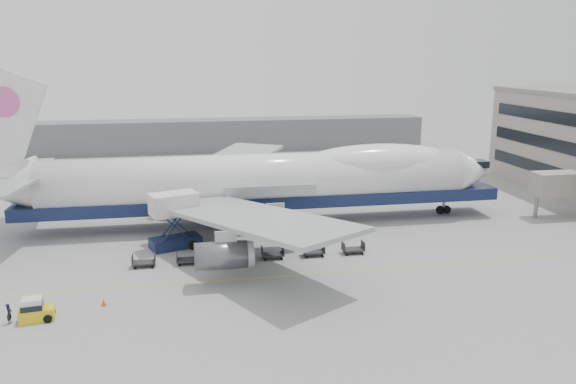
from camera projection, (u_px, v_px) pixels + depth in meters
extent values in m
plane|color=gray|center=(274.00, 255.00, 59.73)|extent=(260.00, 260.00, 0.00)
cube|color=gold|center=(284.00, 276.00, 53.99)|extent=(60.00, 0.15, 0.01)
cube|color=gray|center=(566.00, 183.00, 73.30)|extent=(9.00, 3.00, 3.00)
cylinder|color=slate|center=(536.00, 207.00, 73.31)|extent=(0.50, 0.50, 3.00)
cube|color=slate|center=(180.00, 136.00, 124.08)|extent=(110.00, 8.00, 7.00)
cylinder|color=white|center=(259.00, 179.00, 69.86)|extent=(52.00, 6.40, 6.40)
cube|color=#111B3F|center=(267.00, 199.00, 70.64)|extent=(60.00, 5.76, 1.50)
cone|color=white|center=(474.00, 171.00, 74.92)|extent=(6.00, 6.40, 6.40)
ellipsoid|color=white|center=(379.00, 161.00, 72.17)|extent=(20.67, 5.78, 4.56)
cube|color=white|center=(2.00, 124.00, 63.03)|extent=(10.52, 0.50, 13.56)
cylinder|color=#DE569F|center=(4.00, 102.00, 62.53)|extent=(3.40, 0.30, 3.40)
cube|color=#9EA0A3|center=(247.00, 217.00, 55.82)|extent=(20.35, 26.74, 2.26)
cube|color=#9EA0A3|center=(226.00, 164.00, 83.13)|extent=(20.35, 26.74, 2.26)
cylinder|color=#595B60|center=(205.00, 173.00, 87.63)|extent=(4.80, 2.60, 2.60)
cylinder|color=#595B60|center=(250.00, 184.00, 80.08)|extent=(4.80, 2.60, 2.60)
cylinder|color=#595B60|center=(271.00, 224.00, 60.96)|extent=(4.80, 2.60, 2.60)
cylinder|color=#595B60|center=(221.00, 255.00, 51.30)|extent=(4.80, 2.60, 2.60)
cylinder|color=slate|center=(444.00, 205.00, 75.27)|extent=(0.36, 0.36, 2.50)
cylinder|color=black|center=(443.00, 210.00, 75.44)|extent=(1.10, 0.45, 1.10)
cylinder|color=slate|center=(238.00, 222.00, 67.51)|extent=(0.36, 0.36, 2.50)
cylinder|color=black|center=(238.00, 227.00, 67.68)|extent=(1.10, 0.45, 1.10)
cylinder|color=slate|center=(233.00, 209.00, 73.25)|extent=(0.36, 0.36, 2.50)
cylinder|color=black|center=(233.00, 214.00, 73.41)|extent=(1.10, 0.45, 1.10)
cube|color=#172245|center=(176.00, 242.00, 62.09)|extent=(5.97, 4.20, 1.19)
cube|color=silver|center=(174.00, 204.00, 61.05)|extent=(5.63, 4.26, 2.39)
cube|color=#172245|center=(175.00, 226.00, 60.43)|extent=(3.70, 1.35, 4.27)
cube|color=#172245|center=(175.00, 220.00, 62.71)|extent=(3.70, 1.35, 4.27)
cube|color=slate|center=(174.00, 200.00, 62.71)|extent=(2.88, 2.06, 0.15)
cylinder|color=black|center=(157.00, 247.00, 60.74)|extent=(0.98, 0.38, 0.98)
cylinder|color=black|center=(158.00, 241.00, 62.81)|extent=(0.98, 0.38, 0.98)
cylinder|color=black|center=(194.00, 245.00, 61.42)|extent=(0.98, 0.38, 0.98)
cylinder|color=black|center=(193.00, 239.00, 63.49)|extent=(0.98, 0.38, 0.98)
cube|color=gold|center=(37.00, 314.00, 44.95)|extent=(2.78, 1.73, 1.03)
cube|color=silver|center=(32.00, 304.00, 44.65)|extent=(1.65, 1.49, 0.94)
cube|color=black|center=(32.00, 306.00, 44.69)|extent=(1.76, 1.60, 0.47)
cylinder|color=black|center=(23.00, 321.00, 44.25)|extent=(0.65, 0.28, 0.65)
cylinder|color=black|center=(27.00, 314.00, 45.42)|extent=(0.65, 0.28, 0.65)
cylinder|color=black|center=(48.00, 319.00, 44.58)|extent=(0.65, 0.28, 0.65)
cylinder|color=black|center=(51.00, 312.00, 45.74)|extent=(0.65, 0.28, 0.65)
imported|color=black|center=(9.00, 314.00, 44.34)|extent=(0.43, 0.63, 1.68)
cone|color=#D83D0B|center=(104.00, 302.00, 47.63)|extent=(0.39, 0.39, 0.61)
cube|color=#D83D0B|center=(104.00, 305.00, 47.70)|extent=(0.41, 0.41, 0.03)
cube|color=#2D2D30|center=(144.00, 263.00, 56.39)|extent=(2.30, 1.35, 0.18)
cube|color=#2D2D30|center=(132.00, 259.00, 56.10)|extent=(0.08, 1.35, 0.90)
cube|color=#2D2D30|center=(155.00, 258.00, 56.49)|extent=(0.08, 1.35, 0.90)
cylinder|color=black|center=(135.00, 268.00, 55.79)|extent=(0.30, 0.12, 0.30)
cylinder|color=black|center=(136.00, 264.00, 56.84)|extent=(0.30, 0.12, 0.30)
cylinder|color=black|center=(152.00, 267.00, 56.08)|extent=(0.30, 0.12, 0.30)
cylinder|color=black|center=(153.00, 263.00, 57.14)|extent=(0.30, 0.12, 0.30)
cube|color=#2D2D30|center=(188.00, 260.00, 57.15)|extent=(2.30, 1.35, 0.18)
cube|color=#2D2D30|center=(177.00, 257.00, 56.87)|extent=(0.08, 1.35, 0.90)
cube|color=#2D2D30|center=(199.00, 255.00, 57.25)|extent=(0.08, 1.35, 0.90)
cylinder|color=black|center=(180.00, 265.00, 56.55)|extent=(0.30, 0.12, 0.30)
cylinder|color=black|center=(180.00, 261.00, 57.60)|extent=(0.30, 0.12, 0.30)
cylinder|color=black|center=(197.00, 264.00, 56.85)|extent=(0.30, 0.12, 0.30)
cylinder|color=black|center=(196.00, 260.00, 57.90)|extent=(0.30, 0.12, 0.30)
cube|color=#2D2D30|center=(231.00, 257.00, 57.92)|extent=(2.30, 1.35, 0.18)
cube|color=#2D2D30|center=(220.00, 254.00, 57.63)|extent=(0.08, 1.35, 0.90)
cube|color=#2D2D30|center=(241.00, 253.00, 58.02)|extent=(0.08, 1.35, 0.90)
cylinder|color=black|center=(223.00, 262.00, 57.31)|extent=(0.30, 0.12, 0.30)
cylinder|color=black|center=(222.00, 259.00, 58.37)|extent=(0.30, 0.12, 0.30)
cylinder|color=black|center=(240.00, 261.00, 57.61)|extent=(0.30, 0.12, 0.30)
cylinder|color=black|center=(239.00, 257.00, 58.66)|extent=(0.30, 0.12, 0.30)
cube|color=#2D2D30|center=(273.00, 254.00, 58.68)|extent=(2.30, 1.35, 0.18)
cube|color=#2D2D30|center=(262.00, 252.00, 58.40)|extent=(0.08, 1.35, 0.90)
cube|color=#2D2D30|center=(283.00, 250.00, 58.78)|extent=(0.08, 1.35, 0.90)
cylinder|color=black|center=(265.00, 260.00, 58.08)|extent=(0.30, 0.12, 0.30)
cylinder|color=black|center=(264.00, 256.00, 59.13)|extent=(0.30, 0.12, 0.30)
cylinder|color=black|center=(282.00, 258.00, 58.37)|extent=(0.30, 0.12, 0.30)
cylinder|color=black|center=(280.00, 255.00, 59.43)|extent=(0.30, 0.12, 0.30)
cube|color=#2D2D30|center=(313.00, 252.00, 59.45)|extent=(2.30, 1.35, 0.18)
cube|color=#2D2D30|center=(303.00, 249.00, 59.16)|extent=(0.08, 1.35, 0.90)
cube|color=#2D2D30|center=(324.00, 248.00, 59.54)|extent=(0.08, 1.35, 0.90)
cylinder|color=black|center=(307.00, 257.00, 58.84)|extent=(0.30, 0.12, 0.30)
cylinder|color=black|center=(304.00, 253.00, 59.89)|extent=(0.30, 0.12, 0.30)
cylinder|color=black|center=(322.00, 256.00, 59.14)|extent=(0.30, 0.12, 0.30)
cylinder|color=black|center=(320.00, 252.00, 60.19)|extent=(0.30, 0.12, 0.30)
cube|color=#2D2D30|center=(353.00, 249.00, 60.21)|extent=(2.30, 1.35, 0.18)
cube|color=#2D2D30|center=(343.00, 247.00, 59.92)|extent=(0.08, 1.35, 0.90)
cube|color=#2D2D30|center=(363.00, 245.00, 60.31)|extent=(0.08, 1.35, 0.90)
cylinder|color=black|center=(347.00, 254.00, 59.61)|extent=(0.30, 0.12, 0.30)
cylinder|color=black|center=(344.00, 251.00, 60.66)|extent=(0.30, 0.12, 0.30)
cylinder|color=black|center=(362.00, 253.00, 59.90)|extent=(0.30, 0.12, 0.30)
cylinder|color=black|center=(359.00, 250.00, 60.95)|extent=(0.30, 0.12, 0.30)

